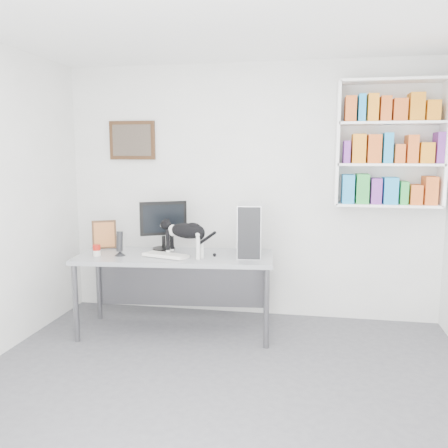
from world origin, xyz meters
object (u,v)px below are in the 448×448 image
(desk, at_px, (176,294))
(leaning_print, at_px, (104,234))
(cat, at_px, (186,239))
(pc_tower, at_px, (250,229))
(monitor, at_px, (163,225))
(soup_can, at_px, (97,250))
(keyboard, at_px, (166,255))
(bookshelf, at_px, (390,144))
(speaker, at_px, (120,243))

(desk, xyz_separation_m, leaning_print, (-0.80, 0.17, 0.54))
(leaning_print, height_order, cat, cat)
(pc_tower, bearing_deg, monitor, 170.45)
(monitor, bearing_deg, soup_can, -171.33)
(keyboard, bearing_deg, soup_can, -157.15)
(pc_tower, xyz_separation_m, leaning_print, (-1.51, 0.02, -0.10))
(desk, relative_size, leaning_print, 6.23)
(monitor, distance_m, keyboard, 0.42)
(monitor, bearing_deg, keyboard, -97.60)
(leaning_print, distance_m, cat, 0.97)
(bookshelf, bearing_deg, soup_can, -164.73)
(pc_tower, height_order, leaning_print, pc_tower)
(desk, xyz_separation_m, speaker, (-0.51, -0.13, 0.51))
(pc_tower, xyz_separation_m, cat, (-0.58, -0.24, -0.08))
(monitor, relative_size, pc_tower, 1.02)
(leaning_print, relative_size, soup_can, 2.80)
(bookshelf, relative_size, leaning_print, 4.11)
(speaker, bearing_deg, desk, 11.53)
(pc_tower, bearing_deg, bookshelf, 11.50)
(keyboard, relative_size, soup_can, 4.00)
(bookshelf, relative_size, monitor, 2.45)
(leaning_print, bearing_deg, cat, -39.93)
(monitor, xyz_separation_m, soup_can, (-0.54, -0.40, -0.20))
(monitor, relative_size, leaning_print, 1.68)
(monitor, distance_m, speaker, 0.50)
(bookshelf, xyz_separation_m, soup_can, (-2.75, -0.75, -1.01))
(keyboard, xyz_separation_m, soup_can, (-0.66, -0.07, 0.04))
(leaning_print, xyz_separation_m, cat, (0.94, -0.26, 0.02))
(bookshelf, distance_m, pc_tower, 1.61)
(pc_tower, bearing_deg, desk, -173.27)
(pc_tower, bearing_deg, soup_can, -172.27)
(desk, xyz_separation_m, cat, (0.13, -0.08, 0.56))
(monitor, distance_m, cat, 0.44)
(keyboard, bearing_deg, monitor, 126.87)
(desk, height_order, speaker, speaker)
(bookshelf, distance_m, speaker, 2.80)
(speaker, bearing_deg, pc_tower, 10.50)
(desk, relative_size, speaker, 7.65)
(desk, xyz_separation_m, soup_can, (-0.72, -0.19, 0.45))
(pc_tower, bearing_deg, keyboard, -166.36)
(cat, bearing_deg, monitor, 155.50)
(speaker, relative_size, soup_can, 2.28)
(pc_tower, relative_size, leaning_print, 1.64)
(pc_tower, relative_size, speaker, 2.02)
(keyboard, xyz_separation_m, speaker, (-0.45, -0.02, 0.11))
(speaker, xyz_separation_m, cat, (0.64, 0.05, 0.05))
(bookshelf, relative_size, soup_can, 11.51)
(speaker, relative_size, leaning_print, 0.82)
(speaker, height_order, cat, cat)
(monitor, xyz_separation_m, keyboard, (0.12, -0.33, -0.24))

